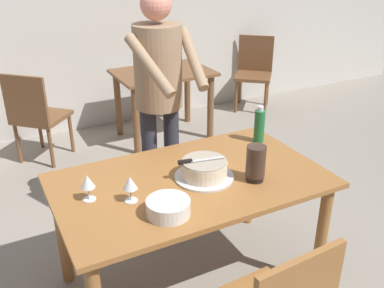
{
  "coord_description": "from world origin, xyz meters",
  "views": [
    {
      "loc": [
        -0.99,
        -1.91,
        1.97
      ],
      "look_at": [
        0.07,
        0.13,
        0.9
      ],
      "focal_mm": 40.67,
      "sensor_mm": 36.0,
      "label": 1
    }
  ],
  "objects_px": {
    "wine_glass_far": "(130,184)",
    "background_chair_1": "(254,70)",
    "water_bottle": "(259,126)",
    "person_cutting_cake": "(159,89)",
    "background_chair_0": "(36,114)",
    "wine_glass_near": "(88,182)",
    "cake_knife": "(192,161)",
    "cake_on_platter": "(204,170)",
    "hurricane_lamp": "(256,163)",
    "main_dining_table": "(191,195)",
    "plate_stack": "(168,207)",
    "background_table": "(163,86)"
  },
  "relations": [
    {
      "from": "wine_glass_near",
      "to": "water_bottle",
      "type": "height_order",
      "value": "water_bottle"
    },
    {
      "from": "cake_knife",
      "to": "plate_stack",
      "type": "distance_m",
      "value": 0.37
    },
    {
      "from": "background_table",
      "to": "cake_knife",
      "type": "bearing_deg",
      "value": -109.86
    },
    {
      "from": "wine_glass_far",
      "to": "background_chair_0",
      "type": "height_order",
      "value": "background_chair_0"
    },
    {
      "from": "wine_glass_near",
      "to": "background_chair_1",
      "type": "distance_m",
      "value": 3.72
    },
    {
      "from": "plate_stack",
      "to": "wine_glass_far",
      "type": "relative_size",
      "value": 1.53
    },
    {
      "from": "cake_knife",
      "to": "background_chair_1",
      "type": "xyz_separation_m",
      "value": [
        2.2,
        2.52,
        -0.37
      ]
    },
    {
      "from": "cake_knife",
      "to": "wine_glass_near",
      "type": "relative_size",
      "value": 1.87
    },
    {
      "from": "water_bottle",
      "to": "background_table",
      "type": "relative_size",
      "value": 0.25
    },
    {
      "from": "plate_stack",
      "to": "hurricane_lamp",
      "type": "distance_m",
      "value": 0.58
    },
    {
      "from": "wine_glass_far",
      "to": "water_bottle",
      "type": "height_order",
      "value": "water_bottle"
    },
    {
      "from": "main_dining_table",
      "to": "water_bottle",
      "type": "relative_size",
      "value": 6.13
    },
    {
      "from": "wine_glass_near",
      "to": "background_chair_0",
      "type": "distance_m",
      "value": 2.16
    },
    {
      "from": "main_dining_table",
      "to": "background_chair_0",
      "type": "height_order",
      "value": "background_chair_0"
    },
    {
      "from": "main_dining_table",
      "to": "wine_glass_far",
      "type": "bearing_deg",
      "value": -170.54
    },
    {
      "from": "background_chair_0",
      "to": "wine_glass_far",
      "type": "bearing_deg",
      "value": -86.36
    },
    {
      "from": "cake_knife",
      "to": "water_bottle",
      "type": "bearing_deg",
      "value": 21.74
    },
    {
      "from": "water_bottle",
      "to": "background_chair_1",
      "type": "relative_size",
      "value": 0.28
    },
    {
      "from": "background_chair_0",
      "to": "background_chair_1",
      "type": "distance_m",
      "value": 2.74
    },
    {
      "from": "wine_glass_far",
      "to": "person_cutting_cake",
      "type": "distance_m",
      "value": 0.91
    },
    {
      "from": "wine_glass_near",
      "to": "water_bottle",
      "type": "bearing_deg",
      "value": 9.09
    },
    {
      "from": "wine_glass_near",
      "to": "background_chair_1",
      "type": "height_order",
      "value": "background_chair_1"
    },
    {
      "from": "background_chair_1",
      "to": "plate_stack",
      "type": "bearing_deg",
      "value": -131.55
    },
    {
      "from": "water_bottle",
      "to": "hurricane_lamp",
      "type": "relative_size",
      "value": 1.19
    },
    {
      "from": "cake_knife",
      "to": "plate_stack",
      "type": "relative_size",
      "value": 1.22
    },
    {
      "from": "wine_glass_far",
      "to": "background_chair_1",
      "type": "xyz_separation_m",
      "value": [
        2.58,
        2.57,
        -0.36
      ]
    },
    {
      "from": "plate_stack",
      "to": "wine_glass_near",
      "type": "height_order",
      "value": "wine_glass_near"
    },
    {
      "from": "cake_on_platter",
      "to": "person_cutting_cake",
      "type": "relative_size",
      "value": 0.2
    },
    {
      "from": "plate_stack",
      "to": "wine_glass_far",
      "type": "height_order",
      "value": "wine_glass_far"
    },
    {
      "from": "background_chair_0",
      "to": "person_cutting_cake",
      "type": "bearing_deg",
      "value": -67.35
    },
    {
      "from": "background_table",
      "to": "background_chair_1",
      "type": "bearing_deg",
      "value": 13.71
    },
    {
      "from": "background_table",
      "to": "background_chair_1",
      "type": "relative_size",
      "value": 1.11
    },
    {
      "from": "person_cutting_cake",
      "to": "background_chair_0",
      "type": "height_order",
      "value": "person_cutting_cake"
    },
    {
      "from": "water_bottle",
      "to": "hurricane_lamp",
      "type": "height_order",
      "value": "water_bottle"
    },
    {
      "from": "cake_knife",
      "to": "wine_glass_near",
      "type": "bearing_deg",
      "value": 174.02
    },
    {
      "from": "plate_stack",
      "to": "background_chair_0",
      "type": "xyz_separation_m",
      "value": [
        -0.26,
        2.44,
        -0.3
      ]
    },
    {
      "from": "cake_on_platter",
      "to": "background_chair_0",
      "type": "xyz_separation_m",
      "value": [
        -0.6,
        2.2,
        -0.31
      ]
    },
    {
      "from": "background_chair_0",
      "to": "water_bottle",
      "type": "bearing_deg",
      "value": -59.02
    },
    {
      "from": "person_cutting_cake",
      "to": "background_chair_1",
      "type": "xyz_separation_m",
      "value": [
        2.09,
        1.84,
        -0.58
      ]
    },
    {
      "from": "main_dining_table",
      "to": "background_chair_0",
      "type": "relative_size",
      "value": 1.7
    },
    {
      "from": "background_chair_0",
      "to": "background_table",
      "type": "bearing_deg",
      "value": -0.53
    },
    {
      "from": "cake_on_platter",
      "to": "person_cutting_cake",
      "type": "bearing_deg",
      "value": 87.18
    },
    {
      "from": "hurricane_lamp",
      "to": "background_chair_1",
      "type": "distance_m",
      "value": 3.3
    },
    {
      "from": "water_bottle",
      "to": "person_cutting_cake",
      "type": "height_order",
      "value": "person_cutting_cake"
    },
    {
      "from": "cake_knife",
      "to": "wine_glass_near",
      "type": "height_order",
      "value": "wine_glass_near"
    },
    {
      "from": "cake_on_platter",
      "to": "wine_glass_near",
      "type": "bearing_deg",
      "value": 173.48
    },
    {
      "from": "cake_on_platter",
      "to": "wine_glass_far",
      "type": "height_order",
      "value": "wine_glass_far"
    },
    {
      "from": "main_dining_table",
      "to": "wine_glass_near",
      "type": "bearing_deg",
      "value": 175.12
    },
    {
      "from": "hurricane_lamp",
      "to": "background_chair_1",
      "type": "relative_size",
      "value": 0.23
    },
    {
      "from": "water_bottle",
      "to": "background_chair_0",
      "type": "xyz_separation_m",
      "value": [
        -1.16,
        1.94,
        -0.37
      ]
    }
  ]
}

